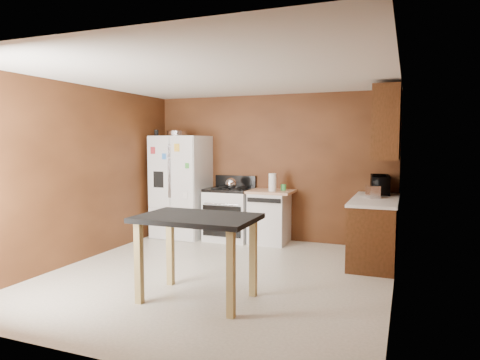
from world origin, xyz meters
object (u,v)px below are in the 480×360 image
Objects in this scene: refrigerator at (181,187)px; toaster at (373,192)px; green_canister at (283,187)px; gas_range at (229,213)px; island at (197,229)px; paper_towel at (272,182)px; pen_cup at (156,133)px; dishwasher at (269,216)px; roasting_pan at (177,133)px; microwave at (380,185)px; kettle at (231,184)px.

toaster is at bearing -6.26° from refrigerator.
gas_range is (-0.94, -0.09, -0.48)m from green_canister.
refrigerator is at bearing 122.33° from island.
gas_range is at bearing 173.83° from paper_towel.
pen_cup is 1.08× the size of green_canister.
green_canister is 1.85m from refrigerator.
dishwasher is at bearing 143.73° from toaster.
microwave is at bearing 1.73° from roasting_pan.
roasting_pan is 0.20× the size of refrigerator.
refrigerator is at bearing 152.40° from toaster.
toaster is at bearing -19.40° from green_canister.
paper_towel reaches higher than microwave.
roasting_pan is 0.75× the size of microwave.
refrigerator is at bearing 179.12° from paper_towel.
green_canister is at bearing 6.91° from pen_cup.
paper_towel is 1.63m from toaster.
kettle is (1.06, -0.06, -0.85)m from roasting_pan.
refrigerator is 1.01m from gas_range.
kettle is at bearing -167.49° from dishwasher.
refrigerator reaches higher than paper_towel.
paper_towel is 1.22× the size of toaster.
toaster reaches higher than dishwasher.
refrigerator is at bearing -3.38° from roasting_pan.
microwave is 0.54× the size of dishwasher.
pen_cup is at bearing -159.76° from roasting_pan.
kettle is 0.73m from paper_towel.
gas_range reaches higher than kettle.
green_canister is 0.11× the size of dishwasher.
microwave is at bearing 3.98° from kettle.
pen_cup is 2.49m from dishwasher.
refrigerator is 1.69m from dishwasher.
dishwasher is (0.64, 0.14, -0.54)m from kettle.
microwave is 3.38m from refrigerator.
toaster is 0.22× the size of gas_range.
roasting_pan reaches higher than island.
microwave is at bearing 4.63° from paper_towel.
green_canister is 1.54m from microwave.
dishwasher is (-1.68, 0.45, -0.53)m from toaster.
pen_cup reaches higher than dishwasher.
paper_towel is 2.67m from island.
green_canister is at bearing 139.26° from toaster.
gas_range is (0.98, 0.06, -1.38)m from roasting_pan.
green_canister is (0.13, 0.18, -0.09)m from paper_towel.
roasting_pan is at bearing 176.62° from refrigerator.
green_canister is 0.09× the size of gas_range.
microwave reaches higher than green_canister.
green_canister is at bearing 17.19° from dishwasher.
pen_cup reaches higher than paper_towel.
island is at bearing 141.13° from microwave.
roasting_pan reaches higher than dishwasher.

